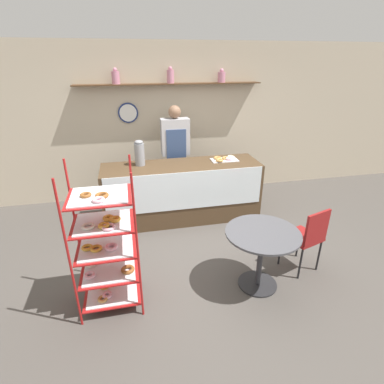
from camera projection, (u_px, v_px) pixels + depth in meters
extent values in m
plane|color=#4C4742|center=(199.00, 258.00, 3.96)|extent=(14.00, 14.00, 0.00)
cube|color=beige|center=(170.00, 123.00, 5.41)|extent=(10.00, 0.06, 2.70)
cube|color=#4C331E|center=(170.00, 84.00, 5.00)|extent=(3.14, 0.24, 0.02)
cylinder|color=#CC7F99|center=(116.00, 78.00, 4.78)|extent=(0.12, 0.12, 0.19)
sphere|color=#CC7F99|center=(115.00, 70.00, 4.73)|extent=(0.07, 0.07, 0.07)
cylinder|color=#CC7F99|center=(170.00, 77.00, 4.95)|extent=(0.12, 0.12, 0.21)
sphere|color=#CC7F99|center=(170.00, 68.00, 4.90)|extent=(0.06, 0.06, 0.06)
cylinder|color=#CC7F99|center=(222.00, 77.00, 5.14)|extent=(0.13, 0.13, 0.17)
sphere|color=#CC7F99|center=(222.00, 71.00, 5.09)|extent=(0.07, 0.07, 0.07)
cylinder|color=navy|center=(128.00, 113.00, 5.14)|extent=(0.34, 0.03, 0.34)
cylinder|color=white|center=(128.00, 113.00, 5.12)|extent=(0.29, 0.00, 0.29)
cube|color=#4C3823|center=(182.00, 192.00, 4.80)|extent=(2.45, 0.69, 0.92)
cube|color=silver|center=(186.00, 191.00, 4.42)|extent=(2.35, 0.01, 0.59)
cylinder|color=#A51919|center=(69.00, 260.00, 2.66)|extent=(0.02, 0.02, 1.56)
cylinder|color=#A51919|center=(138.00, 251.00, 2.78)|extent=(0.02, 0.02, 1.56)
cylinder|color=#A51919|center=(77.00, 230.00, 3.11)|extent=(0.02, 0.02, 1.56)
cylinder|color=#A51919|center=(135.00, 224.00, 3.23)|extent=(0.02, 0.02, 1.56)
cube|color=#A51919|center=(113.00, 292.00, 3.21)|extent=(0.58, 0.49, 0.01)
cube|color=silver|center=(113.00, 291.00, 3.21)|extent=(0.51, 0.43, 0.01)
torus|color=#EAB2C1|center=(107.00, 295.00, 3.13)|extent=(0.11, 0.11, 0.04)
torus|color=tan|center=(103.00, 299.00, 3.08)|extent=(0.10, 0.10, 0.03)
torus|color=gold|center=(104.00, 286.00, 3.26)|extent=(0.12, 0.12, 0.03)
cube|color=#A51919|center=(110.00, 271.00, 3.10)|extent=(0.58, 0.49, 0.01)
cube|color=silver|center=(110.00, 270.00, 3.09)|extent=(0.51, 0.43, 0.01)
torus|color=brown|center=(93.00, 262.00, 3.18)|extent=(0.13, 0.13, 0.03)
torus|color=brown|center=(128.00, 269.00, 3.06)|extent=(0.14, 0.14, 0.04)
torus|color=#EAB2C1|center=(90.00, 275.00, 2.98)|extent=(0.12, 0.12, 0.04)
torus|color=silver|center=(91.00, 264.00, 3.15)|extent=(0.13, 0.13, 0.04)
cube|color=#A51919|center=(107.00, 248.00, 2.98)|extent=(0.58, 0.49, 0.01)
cube|color=silver|center=(106.00, 247.00, 2.98)|extent=(0.51, 0.43, 0.01)
torus|color=gold|center=(87.00, 247.00, 2.94)|extent=(0.11, 0.11, 0.03)
torus|color=#EAB2C1|center=(111.00, 247.00, 2.94)|extent=(0.13, 0.13, 0.04)
torus|color=gold|center=(96.00, 248.00, 2.92)|extent=(0.12, 0.12, 0.03)
cube|color=#A51919|center=(103.00, 223.00, 2.87)|extent=(0.58, 0.49, 0.01)
cube|color=silver|center=(103.00, 222.00, 2.86)|extent=(0.51, 0.43, 0.01)
torus|color=gold|center=(115.00, 219.00, 2.87)|extent=(0.11, 0.11, 0.04)
torus|color=gold|center=(108.00, 218.00, 2.89)|extent=(0.11, 0.11, 0.04)
torus|color=silver|center=(88.00, 226.00, 2.76)|extent=(0.12, 0.12, 0.03)
torus|color=gold|center=(104.00, 225.00, 2.76)|extent=(0.11, 0.11, 0.04)
torus|color=#EAB2C1|center=(109.00, 227.00, 2.74)|extent=(0.13, 0.13, 0.03)
cube|color=#A51919|center=(99.00, 197.00, 2.75)|extent=(0.58, 0.49, 0.01)
cube|color=silver|center=(99.00, 195.00, 2.75)|extent=(0.51, 0.43, 0.01)
torus|color=brown|center=(102.00, 195.00, 2.69)|extent=(0.12, 0.12, 0.03)
torus|color=brown|center=(86.00, 195.00, 2.71)|extent=(0.10, 0.10, 0.03)
torus|color=#EAB2C1|center=(98.00, 200.00, 2.61)|extent=(0.11, 0.11, 0.03)
cube|color=#282833|center=(176.00, 179.00, 5.34)|extent=(0.28, 0.19, 0.91)
cube|color=#B2B2B7|center=(175.00, 137.00, 5.03)|extent=(0.47, 0.22, 0.61)
cube|color=#334770|center=(176.00, 145.00, 4.97)|extent=(0.33, 0.01, 0.51)
sphere|color=#8C664C|center=(175.00, 112.00, 4.86)|extent=(0.21, 0.21, 0.21)
cylinder|color=#262628|center=(257.00, 284.00, 3.50)|extent=(0.45, 0.45, 0.02)
cylinder|color=#333338|center=(260.00, 259.00, 3.36)|extent=(0.06, 0.06, 0.67)
cylinder|color=#4C4C51|center=(263.00, 233.00, 3.22)|extent=(0.81, 0.81, 0.02)
cylinder|color=black|center=(298.00, 242.00, 3.92)|extent=(0.02, 0.02, 0.43)
cylinder|color=black|center=(280.00, 250.00, 3.77)|extent=(0.02, 0.02, 0.43)
cylinder|color=black|center=(319.00, 255.00, 3.66)|extent=(0.02, 0.02, 0.43)
cylinder|color=black|center=(300.00, 264.00, 3.51)|extent=(0.02, 0.02, 0.43)
cube|color=maroon|center=(302.00, 237.00, 3.62)|extent=(0.48, 0.48, 0.03)
cube|color=maroon|center=(317.00, 228.00, 3.40)|extent=(0.35, 0.14, 0.40)
cylinder|color=gray|center=(140.00, 154.00, 4.52)|extent=(0.15, 0.15, 0.34)
ellipsoid|color=gray|center=(139.00, 142.00, 4.44)|extent=(0.13, 0.13, 0.06)
cube|color=silver|center=(224.00, 160.00, 4.80)|extent=(0.42, 0.24, 0.01)
torus|color=silver|center=(231.00, 157.00, 4.87)|extent=(0.12, 0.12, 0.04)
torus|color=tan|center=(220.00, 160.00, 4.70)|extent=(0.12, 0.12, 0.04)
torus|color=#EAB2C1|center=(229.00, 159.00, 4.78)|extent=(0.12, 0.12, 0.04)
torus|color=tan|center=(217.00, 158.00, 4.82)|extent=(0.13, 0.13, 0.03)
torus|color=tan|center=(226.00, 158.00, 4.82)|extent=(0.12, 0.12, 0.03)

